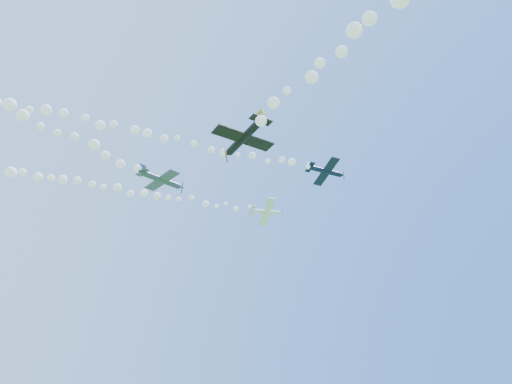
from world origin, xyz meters
TOP-DOWN VIEW (x-y plane):
  - plane_white at (13.03, 6.51)m, footprint 7.26×7.43m
  - smoke_trail_white at (-22.90, 20.90)m, footprint 67.96×28.85m
  - plane_navy at (7.27, -15.72)m, footprint 6.71×7.12m
  - smoke_trail_navy at (-34.57, -0.89)m, footprint 80.02×29.97m
  - plane_grey at (-15.53, -4.50)m, footprint 7.43×7.60m
  - plane_black at (-12.83, -20.90)m, footprint 8.19×8.03m

SIDE VIEW (x-z plane):
  - plane_black at x=-12.83m, z-range 36.29..39.07m
  - plane_grey at x=-15.53m, z-range 39.14..41.30m
  - smoke_trail_navy at x=-34.57m, z-range 44.51..47.19m
  - plane_navy at x=7.27m, z-range 44.91..47.18m
  - smoke_trail_white at x=-22.90m, z-range 50.64..53.73m
  - plane_white at x=13.03m, z-range 51.23..53.79m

